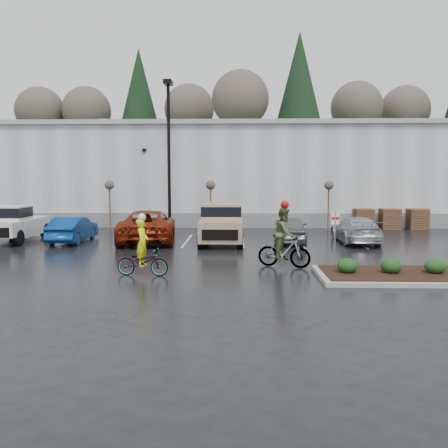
{
  "coord_description": "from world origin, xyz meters",
  "views": [
    {
      "loc": [
        0.19,
        -17.21,
        3.53
      ],
      "look_at": [
        -0.41,
        4.36,
        1.3
      ],
      "focal_mm": 38.0,
      "sensor_mm": 36.0,
      "label": 1
    }
  ],
  "objects_px": {
    "sapling_west": "(109,188)",
    "car_grey": "(291,229)",
    "sapling_east": "(329,188)",
    "pallet_stack_b": "(389,219)",
    "fire_lane_sign": "(335,233)",
    "car_red": "(148,226)",
    "cyclist_hivis": "(143,256)",
    "pallet_stack_a": "(363,219)",
    "pallet_stack_c": "(417,219)",
    "car_far_silver": "(356,230)",
    "pickup_white": "(17,223)",
    "suv_tan": "(222,224)",
    "sapling_mid": "(211,188)",
    "cyclist_olive": "(284,244)",
    "lamppost": "(169,140)",
    "car_blue": "(73,229)"
  },
  "relations": [
    {
      "from": "sapling_east",
      "to": "car_far_silver",
      "type": "relative_size",
      "value": 0.68
    },
    {
      "from": "cyclist_hivis",
      "to": "car_red",
      "type": "bearing_deg",
      "value": 14.28
    },
    {
      "from": "pallet_stack_c",
      "to": "pickup_white",
      "type": "distance_m",
      "value": 24.47
    },
    {
      "from": "sapling_east",
      "to": "pallet_stack_b",
      "type": "relative_size",
      "value": 2.37
    },
    {
      "from": "sapling_west",
      "to": "pickup_white",
      "type": "distance_m",
      "value": 6.58
    },
    {
      "from": "car_blue",
      "to": "car_red",
      "type": "xyz_separation_m",
      "value": [
        3.89,
        0.34,
        0.16
      ]
    },
    {
      "from": "suv_tan",
      "to": "sapling_mid",
      "type": "bearing_deg",
      "value": 98.81
    },
    {
      "from": "lamppost",
      "to": "sapling_east",
      "type": "relative_size",
      "value": 2.88
    },
    {
      "from": "car_far_silver",
      "to": "cyclist_hivis",
      "type": "height_order",
      "value": "cyclist_hivis"
    },
    {
      "from": "pickup_white",
      "to": "car_far_silver",
      "type": "bearing_deg",
      "value": -0.52
    },
    {
      "from": "fire_lane_sign",
      "to": "pallet_stack_a",
      "type": "bearing_deg",
      "value": 71.19
    },
    {
      "from": "lamppost",
      "to": "pallet_stack_b",
      "type": "xyz_separation_m",
      "value": [
        14.2,
        2.0,
        -5.01
      ]
    },
    {
      "from": "pickup_white",
      "to": "car_far_silver",
      "type": "relative_size",
      "value": 1.11
    },
    {
      "from": "pallet_stack_a",
      "to": "lamppost",
      "type": "bearing_deg",
      "value": -170.91
    },
    {
      "from": "fire_lane_sign",
      "to": "sapling_west",
      "type": "bearing_deg",
      "value": 132.67
    },
    {
      "from": "sapling_mid",
      "to": "sapling_east",
      "type": "bearing_deg",
      "value": 0.0
    },
    {
      "from": "sapling_west",
      "to": "car_grey",
      "type": "height_order",
      "value": "sapling_west"
    },
    {
      "from": "pallet_stack_a",
      "to": "car_far_silver",
      "type": "height_order",
      "value": "car_far_silver"
    },
    {
      "from": "lamppost",
      "to": "sapling_mid",
      "type": "xyz_separation_m",
      "value": [
        2.5,
        1.0,
        -2.96
      ]
    },
    {
      "from": "pickup_white",
      "to": "car_grey",
      "type": "relative_size",
      "value": 1.26
    },
    {
      "from": "pallet_stack_a",
      "to": "car_red",
      "type": "height_order",
      "value": "car_red"
    },
    {
      "from": "sapling_mid",
      "to": "car_red",
      "type": "height_order",
      "value": "sapling_mid"
    },
    {
      "from": "car_red",
      "to": "lamppost",
      "type": "bearing_deg",
      "value": -103.8
    },
    {
      "from": "pallet_stack_b",
      "to": "pickup_white",
      "type": "distance_m",
      "value": 22.73
    },
    {
      "from": "sapling_east",
      "to": "pallet_stack_b",
      "type": "bearing_deg",
      "value": 13.39
    },
    {
      "from": "pallet_stack_b",
      "to": "car_grey",
      "type": "relative_size",
      "value": 0.33
    },
    {
      "from": "sapling_mid",
      "to": "pallet_stack_b",
      "type": "xyz_separation_m",
      "value": [
        11.7,
        1.0,
        -2.05
      ]
    },
    {
      "from": "suv_tan",
      "to": "fire_lane_sign",
      "type": "bearing_deg",
      "value": -57.92
    },
    {
      "from": "sapling_east",
      "to": "pallet_stack_a",
      "type": "bearing_deg",
      "value": 21.8
    },
    {
      "from": "pickup_white",
      "to": "cyclist_hivis",
      "type": "relative_size",
      "value": 2.36
    },
    {
      "from": "cyclist_olive",
      "to": "pickup_white",
      "type": "bearing_deg",
      "value": 82.15
    },
    {
      "from": "car_grey",
      "to": "cyclist_olive",
      "type": "bearing_deg",
      "value": 87.44
    },
    {
      "from": "fire_lane_sign",
      "to": "car_grey",
      "type": "relative_size",
      "value": 0.53
    },
    {
      "from": "car_grey",
      "to": "cyclist_olive",
      "type": "height_order",
      "value": "cyclist_olive"
    },
    {
      "from": "sapling_west",
      "to": "cyclist_olive",
      "type": "bearing_deg",
      "value": -50.7
    },
    {
      "from": "sapling_mid",
      "to": "car_red",
      "type": "xyz_separation_m",
      "value": [
        -3.07,
        -5.29,
        -1.89
      ]
    },
    {
      "from": "car_red",
      "to": "cyclist_hivis",
      "type": "distance_m",
      "value": 8.7
    },
    {
      "from": "sapling_mid",
      "to": "sapling_east",
      "type": "relative_size",
      "value": 1.0
    },
    {
      "from": "pickup_white",
      "to": "car_far_silver",
      "type": "height_order",
      "value": "pickup_white"
    },
    {
      "from": "sapling_mid",
      "to": "fire_lane_sign",
      "type": "relative_size",
      "value": 1.45
    },
    {
      "from": "sapling_east",
      "to": "car_far_silver",
      "type": "bearing_deg",
      "value": -85.32
    },
    {
      "from": "pickup_white",
      "to": "pallet_stack_b",
      "type": "bearing_deg",
      "value": 15.74
    },
    {
      "from": "pallet_stack_a",
      "to": "pallet_stack_c",
      "type": "height_order",
      "value": "same"
    },
    {
      "from": "cyclist_olive",
      "to": "sapling_east",
      "type": "bearing_deg",
      "value": 1.27
    },
    {
      "from": "pickup_white",
      "to": "pallet_stack_c",
      "type": "bearing_deg",
      "value": 14.6
    },
    {
      "from": "sapling_west",
      "to": "suv_tan",
      "type": "relative_size",
      "value": 0.63
    },
    {
      "from": "lamppost",
      "to": "car_far_silver",
      "type": "height_order",
      "value": "lamppost"
    },
    {
      "from": "pallet_stack_c",
      "to": "pickup_white",
      "type": "bearing_deg",
      "value": -165.4
    },
    {
      "from": "sapling_west",
      "to": "pallet_stack_b",
      "type": "distance_m",
      "value": 18.34
    },
    {
      "from": "pallet_stack_a",
      "to": "fire_lane_sign",
      "type": "bearing_deg",
      "value": -108.81
    }
  ]
}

